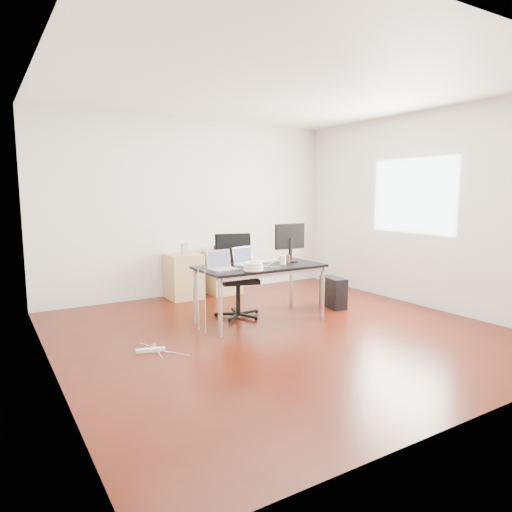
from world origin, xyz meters
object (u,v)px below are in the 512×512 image
filing_cabinet_left (184,276)px  filing_cabinet_right (223,272)px  office_chair (236,271)px  pc_tower (333,292)px  desk (260,269)px

filing_cabinet_left → filing_cabinet_right: same height
office_chair → filing_cabinet_right: 1.42m
office_chair → pc_tower: office_chair is taller
desk → filing_cabinet_left: 1.78m
desk → filing_cabinet_left: size_ratio=2.29×
office_chair → filing_cabinet_left: (-0.22, 1.31, -0.26)m
filing_cabinet_left → pc_tower: bearing=-45.8°
office_chair → filing_cabinet_left: bearing=113.8°
desk → filing_cabinet_right: size_ratio=2.29×
filing_cabinet_right → pc_tower: filing_cabinet_right is taller
office_chair → filing_cabinet_right: bearing=84.6°
office_chair → desk: bearing=-58.6°
filing_cabinet_right → desk: bearing=-101.5°
desk → office_chair: (-0.12, 0.40, -0.07)m
filing_cabinet_left → filing_cabinet_right: (0.69, 0.00, 0.00)m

